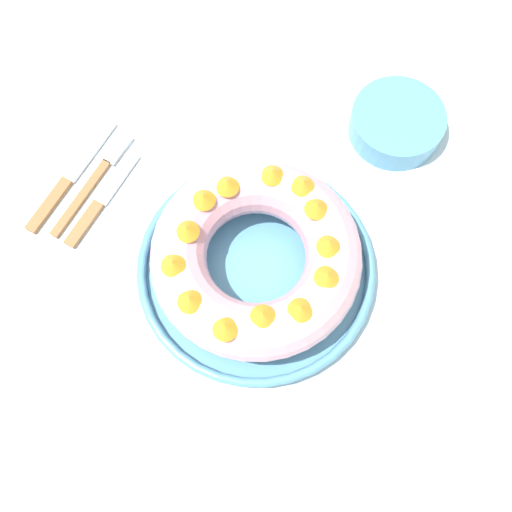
# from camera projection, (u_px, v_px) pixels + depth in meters

# --- Properties ---
(ground_plane) EXTENTS (8.00, 8.00, 0.00)m
(ground_plane) POSITION_uv_depth(u_px,v_px,m) (256.00, 380.00, 1.49)
(ground_plane) COLOR brown
(dining_table) EXTENTS (1.49, 1.27, 0.76)m
(dining_table) POSITION_uv_depth(u_px,v_px,m) (256.00, 306.00, 0.85)
(dining_table) COLOR silver
(dining_table) RESTS_ON ground_plane
(serving_dish) EXTENTS (0.31, 0.31, 0.03)m
(serving_dish) POSITION_uv_depth(u_px,v_px,m) (256.00, 269.00, 0.78)
(serving_dish) COLOR #518EB2
(serving_dish) RESTS_ON dining_table
(bundt_cake) EXTENTS (0.26, 0.26, 0.08)m
(bundt_cake) POSITION_uv_depth(u_px,v_px,m) (256.00, 256.00, 0.73)
(bundt_cake) COLOR #E09EAD
(bundt_cake) RESTS_ON serving_dish
(fork) EXTENTS (0.02, 0.18, 0.01)m
(fork) POSITION_uv_depth(u_px,v_px,m) (97.00, 177.00, 0.83)
(fork) COLOR #936038
(fork) RESTS_ON dining_table
(serving_knife) EXTENTS (0.02, 0.20, 0.01)m
(serving_knife) POSITION_uv_depth(u_px,v_px,m) (66.00, 182.00, 0.83)
(serving_knife) COLOR #936038
(serving_knife) RESTS_ON dining_table
(cake_knife) EXTENTS (0.02, 0.16, 0.01)m
(cake_knife) POSITION_uv_depth(u_px,v_px,m) (98.00, 205.00, 0.82)
(cake_knife) COLOR #936038
(cake_knife) RESTS_ON dining_table
(side_bowl) EXTENTS (0.13, 0.13, 0.04)m
(side_bowl) POSITION_uv_depth(u_px,v_px,m) (396.00, 123.00, 0.84)
(side_bowl) COLOR #518EB2
(side_bowl) RESTS_ON dining_table
(napkin) EXTENTS (0.19, 0.14, 0.00)m
(napkin) POSITION_uv_depth(u_px,v_px,m) (468.00, 377.00, 0.74)
(napkin) COLOR #B2D1B7
(napkin) RESTS_ON dining_table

